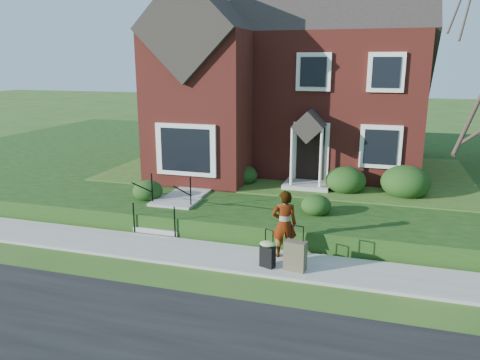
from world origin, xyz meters
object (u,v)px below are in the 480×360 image
at_px(front_steps, 169,211).
at_px(suitcase_olive, 295,256).
at_px(woman, 284,224).
at_px(suitcase_black, 268,253).

xyz_separation_m(front_steps, suitcase_olive, (4.33, -2.17, -0.03)).
distance_m(front_steps, suitcase_olive, 4.84).
height_order(front_steps, suitcase_olive, front_steps).
relative_size(woman, suitcase_black, 1.84).
height_order(front_steps, woman, woman).
distance_m(suitcase_black, suitcase_olive, 0.68).
bearing_deg(suitcase_olive, front_steps, 162.57).
distance_m(front_steps, woman, 4.19).
bearing_deg(front_steps, suitcase_olive, -26.60).
relative_size(front_steps, suitcase_black, 2.12).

